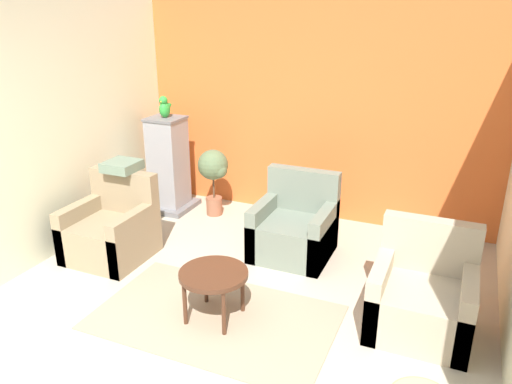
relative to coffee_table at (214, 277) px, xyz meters
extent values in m
cube|color=orange|center=(0.06, 2.52, 0.89)|extent=(4.48, 0.06, 2.59)
cube|color=beige|center=(-2.15, 0.75, 0.89)|extent=(0.06, 3.48, 2.59)
cube|color=gray|center=(0.00, 0.00, -0.39)|extent=(2.03, 1.22, 0.01)
cylinder|color=#472819|center=(0.00, 0.00, 0.03)|extent=(0.58, 0.58, 0.04)
cylinder|color=#472819|center=(-0.18, -0.18, -0.19)|extent=(0.04, 0.04, 0.41)
cylinder|color=#472819|center=(0.18, -0.18, -0.19)|extent=(0.04, 0.04, 0.41)
cylinder|color=#472819|center=(-0.18, 0.18, -0.19)|extent=(0.04, 0.04, 0.41)
cylinder|color=#472819|center=(0.18, 0.18, -0.19)|extent=(0.04, 0.04, 0.41)
cube|color=#8E7A5B|center=(-1.52, 0.54, -0.19)|extent=(0.79, 0.76, 0.41)
cube|color=#8E7A5B|center=(-1.52, 0.85, 0.24)|extent=(0.79, 0.14, 0.46)
cube|color=#8E7A5B|center=(-1.85, 0.54, -0.11)|extent=(0.12, 0.76, 0.57)
cube|color=#8E7A5B|center=(-1.19, 0.54, -0.11)|extent=(0.12, 0.76, 0.57)
cube|color=tan|center=(1.62, 0.51, -0.19)|extent=(0.79, 0.76, 0.41)
cube|color=tan|center=(1.62, 0.82, 0.24)|extent=(0.79, 0.14, 0.46)
cube|color=tan|center=(1.28, 0.51, -0.11)|extent=(0.12, 0.76, 0.57)
cube|color=tan|center=(1.95, 0.51, -0.11)|extent=(0.12, 0.76, 0.57)
cube|color=slate|center=(0.23, 1.34, -0.19)|extent=(0.79, 0.76, 0.41)
cube|color=slate|center=(0.23, 1.65, 0.24)|extent=(0.79, 0.14, 0.46)
cube|color=slate|center=(-0.10, 1.34, -0.11)|extent=(0.12, 0.76, 0.57)
cube|color=slate|center=(0.56, 1.34, -0.11)|extent=(0.12, 0.76, 0.57)
cube|color=slate|center=(-1.68, 1.96, -0.37)|extent=(0.59, 0.59, 0.06)
cube|color=#939399|center=(-1.68, 1.96, 0.22)|extent=(0.40, 0.40, 1.11)
cube|color=slate|center=(-1.68, 1.96, 0.79)|extent=(0.42, 0.42, 0.03)
ellipsoid|color=green|center=(-1.68, 1.96, 0.91)|extent=(0.13, 0.16, 0.20)
sphere|color=green|center=(-1.68, 1.94, 1.02)|extent=(0.11, 0.11, 0.11)
cone|color=gold|center=(-1.68, 1.89, 1.01)|extent=(0.05, 0.05, 0.05)
cone|color=green|center=(-1.68, 2.03, 0.89)|extent=(0.06, 0.13, 0.17)
cylinder|color=brown|center=(-1.05, 1.99, -0.29)|extent=(0.20, 0.20, 0.23)
cylinder|color=brown|center=(-1.05, 1.99, -0.02)|extent=(0.02, 0.02, 0.30)
sphere|color=#566B47|center=(-1.05, 1.99, 0.26)|extent=(0.38, 0.38, 0.38)
sphere|color=#566B47|center=(-1.16, 2.03, 0.20)|extent=(0.23, 0.23, 0.23)
sphere|color=#566B47|center=(-0.96, 1.96, 0.22)|extent=(0.21, 0.21, 0.21)
cube|color=slate|center=(-1.52, 0.85, 0.52)|extent=(0.34, 0.34, 0.10)
camera|label=1|loc=(1.75, -3.18, 2.13)|focal=35.00mm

